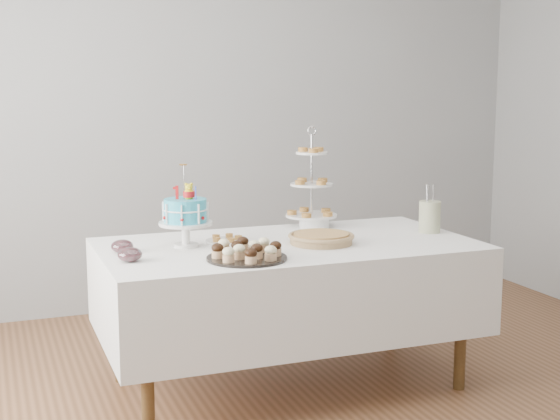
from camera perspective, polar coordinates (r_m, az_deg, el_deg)
name	(u,v)px	position (r m, az deg, el deg)	size (l,w,h in m)	color
floor	(310,406)	(3.99, 2.20, -14.14)	(5.00, 5.00, 0.00)	brown
walls	(312,134)	(3.67, 2.33, 5.59)	(5.04, 4.04, 2.70)	#929496
table	(288,286)	(4.08, 0.59, -5.56)	(1.92, 1.02, 0.77)	silver
birthday_cake	(186,225)	(3.94, -6.91, -1.07)	(0.27, 0.27, 0.42)	white
cupcake_tray	(247,251)	(3.65, -2.45, -2.98)	(0.38, 0.38, 0.09)	black
pie	(321,238)	(4.01, 3.03, -2.03)	(0.34, 0.34, 0.05)	#A18557
tiered_stand	(311,185)	(4.46, 2.32, 1.85)	(0.30, 0.30, 0.58)	silver
plate_stack	(314,222)	(4.45, 2.51, -0.89)	(0.17, 0.17, 0.07)	white
pastry_plate	(226,239)	(4.06, -3.95, -2.15)	(0.22, 0.22, 0.03)	white
jam_bowl_a	(130,255)	(3.67, -10.93, -3.24)	(0.11, 0.11, 0.07)	silver
jam_bowl_b	(122,246)	(3.87, -11.47, -2.63)	(0.11, 0.11, 0.06)	silver
utensil_pitcher	(430,215)	(4.38, 10.90, -0.39)	(0.12, 0.12, 0.27)	beige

